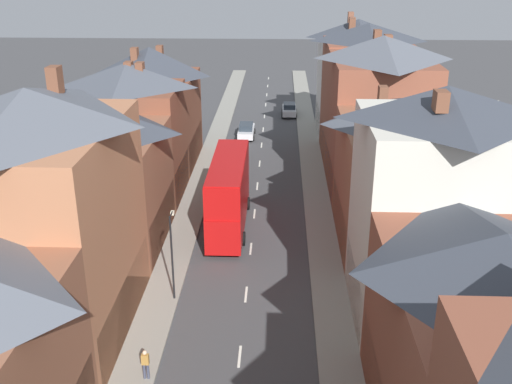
{
  "coord_description": "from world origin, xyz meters",
  "views": [
    {
      "loc": [
        1.86,
        -13.34,
        19.49
      ],
      "look_at": [
        0.15,
        29.29,
        2.16
      ],
      "focal_mm": 42.0,
      "sensor_mm": 36.0,
      "label": 1
    }
  ],
  "objects": [
    {
      "name": "double_decker_bus_lead",
      "position": [
        -1.81,
        27.57,
        2.82
      ],
      "size": [
        2.74,
        10.8,
        5.3
      ],
      "color": "#B70F0F",
      "rests_on": "ground"
    },
    {
      "name": "pavement_left",
      "position": [
        -5.1,
        38.0,
        0.07
      ],
      "size": [
        2.2,
        104.0,
        0.14
      ],
      "primitive_type": "cube",
      "color": "gray",
      "rests_on": "ground"
    },
    {
      "name": "car_parked_left_a",
      "position": [
        -3.1,
        36.04,
        0.83
      ],
      "size": [
        1.9,
        3.86,
        1.64
      ],
      "color": "gray",
      "rests_on": "ground"
    },
    {
      "name": "centre_line_dashes",
      "position": [
        0.0,
        36.0,
        0.01
      ],
      "size": [
        0.14,
        97.8,
        0.01
      ],
      "color": "silver",
      "rests_on": "ground"
    },
    {
      "name": "car_parked_right_a",
      "position": [
        -1.8,
        50.81,
        0.81
      ],
      "size": [
        1.9,
        4.59,
        1.6
      ],
      "color": "silver",
      "rests_on": "ground"
    },
    {
      "name": "pedestrian_near_right",
      "position": [
        -4.4,
        9.97,
        1.03
      ],
      "size": [
        0.36,
        0.22,
        1.61
      ],
      "color": "#3D4256",
      "rests_on": "pavement_left"
    },
    {
      "name": "street_lamp",
      "position": [
        -4.25,
        17.35,
        3.24
      ],
      "size": [
        0.2,
        1.12,
        5.5
      ],
      "color": "black",
      "rests_on": "ground"
    },
    {
      "name": "car_mid_black",
      "position": [
        3.1,
        60.3,
        0.83
      ],
      "size": [
        1.9,
        4.02,
        1.64
      ],
      "color": "silver",
      "rests_on": "ground"
    },
    {
      "name": "terrace_row_right",
      "position": [
        10.19,
        23.28,
        6.15
      ],
      "size": [
        8.0,
        68.29,
        13.42
      ],
      "color": "brown",
      "rests_on": "ground"
    },
    {
      "name": "pavement_right",
      "position": [
        5.1,
        38.0,
        0.07
      ],
      "size": [
        2.2,
        104.0,
        0.14
      ],
      "primitive_type": "cube",
      "color": "gray",
      "rests_on": "ground"
    },
    {
      "name": "terrace_row_left",
      "position": [
        -10.18,
        17.74,
        5.59
      ],
      "size": [
        8.0,
        59.31,
        13.96
      ],
      "color": "#ADB2B7",
      "rests_on": "ground"
    }
  ]
}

